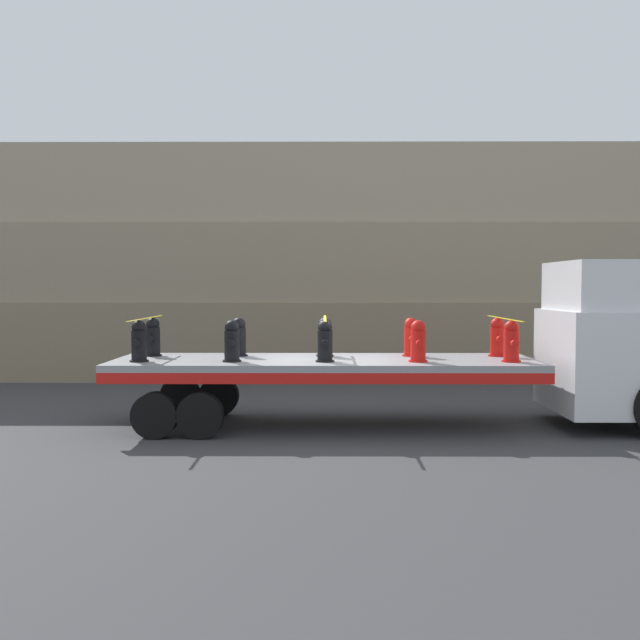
# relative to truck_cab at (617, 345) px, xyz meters

# --- Properties ---
(ground_plane) EXTENTS (120.00, 120.00, 0.00)m
(ground_plane) POSITION_rel_truck_cab_xyz_m (-5.72, 0.00, -1.61)
(ground_plane) COLOR #38383A
(rock_cliff) EXTENTS (60.00, 3.30, 6.88)m
(rock_cliff) POSITION_rel_truck_cab_xyz_m (-5.72, 7.92, 1.83)
(rock_cliff) COLOR #84755B
(rock_cliff) RESTS_ON ground_plane
(truck_cab) EXTENTS (2.40, 2.69, 3.24)m
(truck_cab) POSITION_rel_truck_cab_xyz_m (0.00, 0.00, 0.00)
(truck_cab) COLOR silver
(truck_cab) RESTS_ON ground_plane
(flatbed_trailer) EXTENTS (8.23, 2.59, 1.33)m
(flatbed_trailer) POSITION_rel_truck_cab_xyz_m (-6.32, 0.00, -0.55)
(flatbed_trailer) COLOR gray
(flatbed_trailer) RESTS_ON ground_plane
(fire_hydrant_black_near_0) EXTENTS (0.36, 0.55, 0.79)m
(fire_hydrant_black_near_0) POSITION_rel_truck_cab_xyz_m (-9.23, -0.55, 0.10)
(fire_hydrant_black_near_0) COLOR black
(fire_hydrant_black_near_0) RESTS_ON flatbed_trailer
(fire_hydrant_black_far_0) EXTENTS (0.36, 0.55, 0.79)m
(fire_hydrant_black_far_0) POSITION_rel_truck_cab_xyz_m (-9.23, 0.55, 0.10)
(fire_hydrant_black_far_0) COLOR black
(fire_hydrant_black_far_0) RESTS_ON flatbed_trailer
(fire_hydrant_black_near_1) EXTENTS (0.36, 0.55, 0.79)m
(fire_hydrant_black_near_1) POSITION_rel_truck_cab_xyz_m (-7.48, -0.55, 0.10)
(fire_hydrant_black_near_1) COLOR black
(fire_hydrant_black_near_1) RESTS_ON flatbed_trailer
(fire_hydrant_black_far_1) EXTENTS (0.36, 0.55, 0.79)m
(fire_hydrant_black_far_1) POSITION_rel_truck_cab_xyz_m (-7.48, 0.55, 0.10)
(fire_hydrant_black_far_1) COLOR black
(fire_hydrant_black_far_1) RESTS_ON flatbed_trailer
(fire_hydrant_black_near_2) EXTENTS (0.36, 0.55, 0.79)m
(fire_hydrant_black_near_2) POSITION_rel_truck_cab_xyz_m (-5.72, -0.55, 0.10)
(fire_hydrant_black_near_2) COLOR black
(fire_hydrant_black_near_2) RESTS_ON flatbed_trailer
(fire_hydrant_black_far_2) EXTENTS (0.36, 0.55, 0.79)m
(fire_hydrant_black_far_2) POSITION_rel_truck_cab_xyz_m (-5.72, 0.55, 0.10)
(fire_hydrant_black_far_2) COLOR black
(fire_hydrant_black_far_2) RESTS_ON flatbed_trailer
(fire_hydrant_red_near_3) EXTENTS (0.36, 0.55, 0.79)m
(fire_hydrant_red_near_3) POSITION_rel_truck_cab_xyz_m (-3.96, -0.55, 0.10)
(fire_hydrant_red_near_3) COLOR red
(fire_hydrant_red_near_3) RESTS_ON flatbed_trailer
(fire_hydrant_red_far_3) EXTENTS (0.36, 0.55, 0.79)m
(fire_hydrant_red_far_3) POSITION_rel_truck_cab_xyz_m (-3.96, 0.55, 0.10)
(fire_hydrant_red_far_3) COLOR red
(fire_hydrant_red_far_3) RESTS_ON flatbed_trailer
(fire_hydrant_red_near_4) EXTENTS (0.36, 0.55, 0.79)m
(fire_hydrant_red_near_4) POSITION_rel_truck_cab_xyz_m (-2.21, -0.55, 0.10)
(fire_hydrant_red_near_4) COLOR red
(fire_hydrant_red_near_4) RESTS_ON flatbed_trailer
(fire_hydrant_red_far_4) EXTENTS (0.36, 0.55, 0.79)m
(fire_hydrant_red_far_4) POSITION_rel_truck_cab_xyz_m (-2.21, 0.55, 0.10)
(fire_hydrant_red_far_4) COLOR red
(fire_hydrant_red_far_4) RESTS_ON flatbed_trailer
(cargo_strap_rear) EXTENTS (0.05, 2.69, 0.01)m
(cargo_strap_rear) POSITION_rel_truck_cab_xyz_m (-9.23, 0.00, 0.51)
(cargo_strap_rear) COLOR yellow
(cargo_strap_rear) RESTS_ON fire_hydrant_black_near_0
(cargo_strap_middle) EXTENTS (0.05, 2.69, 0.01)m
(cargo_strap_middle) POSITION_rel_truck_cab_xyz_m (-5.72, 0.00, 0.51)
(cargo_strap_middle) COLOR yellow
(cargo_strap_middle) RESTS_ON fire_hydrant_black_near_2
(cargo_strap_front) EXTENTS (0.05, 2.69, 0.01)m
(cargo_strap_front) POSITION_rel_truck_cab_xyz_m (-2.21, 0.00, 0.51)
(cargo_strap_front) COLOR yellow
(cargo_strap_front) RESTS_ON fire_hydrant_red_near_4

